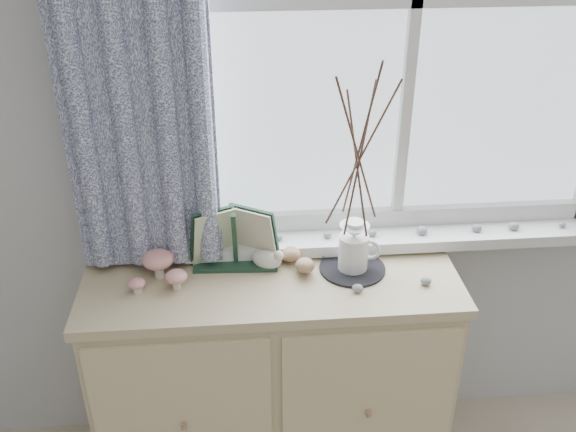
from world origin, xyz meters
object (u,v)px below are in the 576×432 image
(botanical_book, at_px, (235,241))
(twig_pitcher, at_px, (359,151))
(toadstool_cluster, at_px, (160,267))
(sideboard, at_px, (273,378))

(botanical_book, height_order, twig_pitcher, twig_pitcher)
(toadstool_cluster, bearing_deg, botanical_book, 10.49)
(sideboard, height_order, twig_pitcher, twig_pitcher)
(sideboard, distance_m, botanical_book, 0.55)
(botanical_book, distance_m, twig_pitcher, 0.49)
(toadstool_cluster, relative_size, twig_pitcher, 0.25)
(botanical_book, xyz_separation_m, twig_pitcher, (0.38, -0.03, 0.31))
(botanical_book, distance_m, toadstool_cluster, 0.25)
(sideboard, relative_size, botanical_book, 3.83)
(sideboard, height_order, toadstool_cluster, toadstool_cluster)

